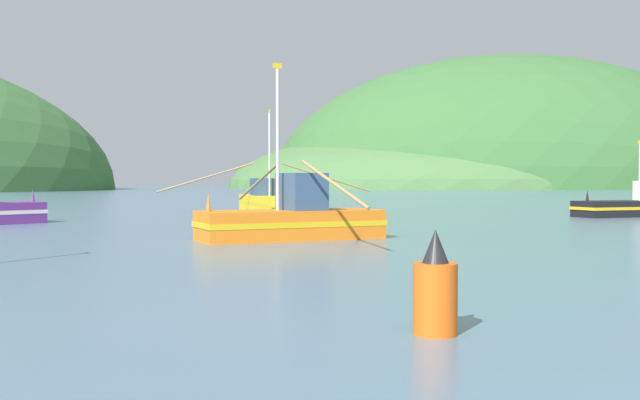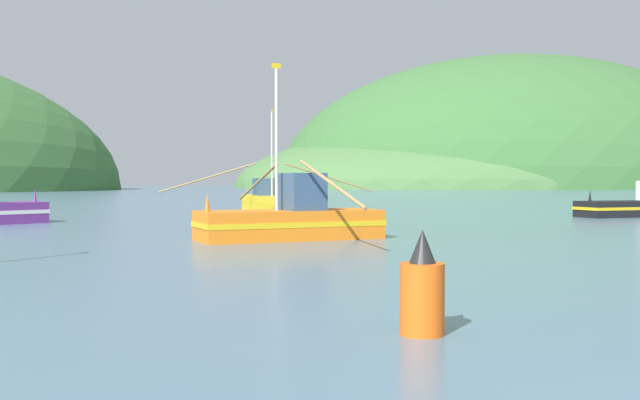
{
  "view_description": "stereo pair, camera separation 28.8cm",
  "coord_description": "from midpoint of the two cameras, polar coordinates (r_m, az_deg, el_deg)",
  "views": [
    {
      "loc": [
        -5.07,
        -4.05,
        2.28
      ],
      "look_at": [
        -1.39,
        27.63,
        1.4
      ],
      "focal_mm": 39.97,
      "sensor_mm": 36.0,
      "label": 1
    },
    {
      "loc": [
        -4.79,
        -4.09,
        2.28
      ],
      "look_at": [
        -1.39,
        27.63,
        1.4
      ],
      "focal_mm": 39.97,
      "sensor_mm": 36.0,
      "label": 2
    }
  ],
  "objects": [
    {
      "name": "hill_mid_left",
      "position": [
        229.88,
        11.18,
        0.98
      ],
      "size": [
        146.57,
        117.25,
        37.72
      ],
      "primitive_type": "ellipsoid",
      "color": "#47703D",
      "rests_on": "ground"
    },
    {
      "name": "hill_far_left",
      "position": [
        236.28,
        14.68,
        0.97
      ],
      "size": [
        151.18,
        120.95,
        82.98
      ],
      "primitive_type": "ellipsoid",
      "color": "#386633",
      "rests_on": "ground"
    },
    {
      "name": "fishing_boat_yellow",
      "position": [
        51.43,
        -4.4,
        -0.08
      ],
      "size": [
        15.44,
        11.99,
        7.3
      ],
      "rotation": [
        0.0,
        0.0,
        4.89
      ],
      "color": "gold",
      "rests_on": "ground"
    },
    {
      "name": "channel_buoy",
      "position": [
        10.71,
        8.45,
        -7.23
      ],
      "size": [
        0.66,
        0.66,
        1.56
      ],
      "color": "#E55914",
      "rests_on": "ground"
    },
    {
      "name": "fishing_boat_orange",
      "position": [
        27.57,
        -2.55,
        -1.53
      ],
      "size": [
        7.56,
        12.53,
        6.75
      ],
      "rotation": [
        0.0,
        0.0,
        3.44
      ],
      "color": "orange",
      "rests_on": "ground"
    }
  ]
}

